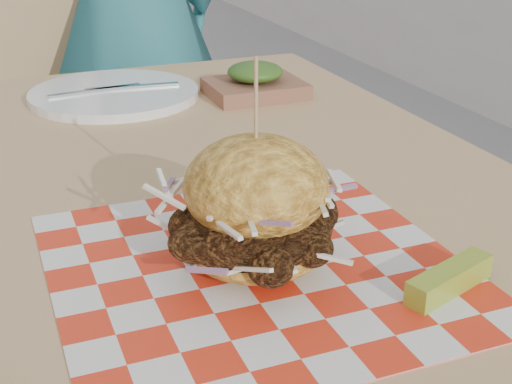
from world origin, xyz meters
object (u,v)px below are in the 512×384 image
patio_table (190,256)px  patio_chair (81,104)px  sandwich (256,213)px  diner (133,8)px

patio_table → patio_chair: (0.03, 1.07, -0.12)m
patio_chair → patio_table: bearing=-73.0°
sandwich → patio_chair: bearing=89.1°
patio_table → patio_chair: bearing=88.3°
patio_chair → sandwich: size_ratio=4.96×
patio_table → patio_chair: size_ratio=1.26×
diner → sandwich: bearing=65.3°
patio_table → sandwich: bearing=-86.3°
diner → patio_chair: bearing=-6.6°
diner → patio_chair: size_ratio=1.63×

